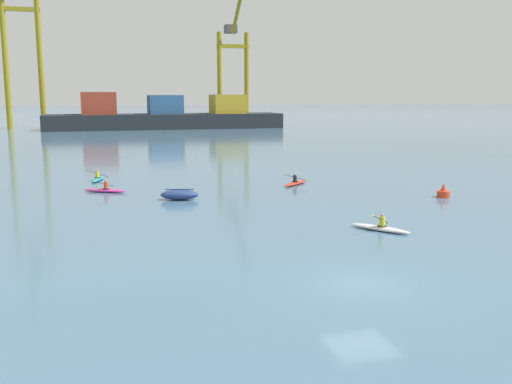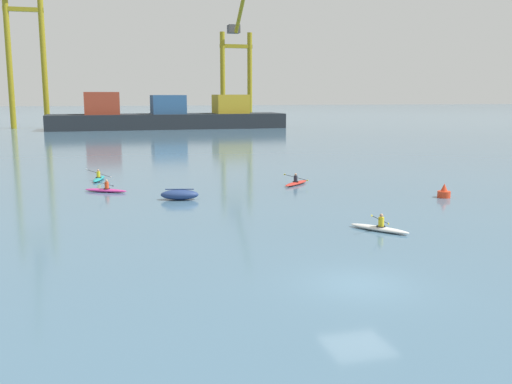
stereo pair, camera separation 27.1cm
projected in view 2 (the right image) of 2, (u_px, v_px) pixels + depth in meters
The scene contains 10 objects.
ground_plane at pixel (359, 284), 21.65m from camera, with size 800.00×800.00×0.00m, color #476B84.
container_barge at pixel (168, 116), 123.75m from camera, with size 50.51×10.49×7.82m.
gantry_crane_west at pixel (24, 33), 120.91m from camera, with size 8.17×19.01×43.36m.
gantry_crane_west_mid at pixel (237, 58), 140.30m from camera, with size 8.14×17.48×35.01m.
capsized_dinghy at pixel (180, 195), 39.19m from camera, with size 2.79×1.69×0.76m.
channel_buoy at pixel (444, 192), 40.04m from camera, with size 0.90×0.90×1.00m.
kayak_teal at pixel (99, 178), 48.16m from camera, with size 2.15×3.45×1.02m.
kayak_white at pixel (379, 228), 30.14m from camera, with size 2.45×3.12×1.08m.
kayak_magenta at pixel (106, 190), 42.30m from camera, with size 3.23×2.24×0.98m.
kayak_red at pixel (296, 183), 45.75m from camera, with size 2.92×2.73×0.95m.
Camera 2 is at (-9.40, -18.92, 7.08)m, focal length 39.98 mm.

